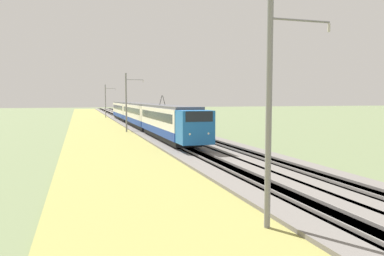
{
  "coord_description": "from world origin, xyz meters",
  "views": [
    {
      "loc": [
        -3.99,
        9.3,
        4.78
      ],
      "look_at": [
        26.48,
        0.0,
        2.25
      ],
      "focal_mm": 35.0,
      "sensor_mm": 36.0,
      "label": 1
    }
  ],
  "objects_px": {
    "catenary_mast_near": "(270,110)",
    "catenary_mast_mid": "(127,102)",
    "passenger_train": "(139,113)",
    "catenary_mast_far": "(106,101)"
  },
  "relations": [
    {
      "from": "passenger_train",
      "to": "catenary_mast_near",
      "type": "xyz_separation_m",
      "value": [
        -47.2,
        2.79,
        1.96
      ]
    },
    {
      "from": "catenary_mast_near",
      "to": "catenary_mast_far",
      "type": "distance_m",
      "value": 81.43
    },
    {
      "from": "catenary_mast_near",
      "to": "catenary_mast_far",
      "type": "bearing_deg",
      "value": -0.0
    },
    {
      "from": "catenary_mast_mid",
      "to": "catenary_mast_far",
      "type": "xyz_separation_m",
      "value": [
        40.71,
        -0.0,
        -0.09
      ]
    },
    {
      "from": "passenger_train",
      "to": "catenary_mast_near",
      "type": "distance_m",
      "value": 47.32
    },
    {
      "from": "catenary_mast_far",
      "to": "passenger_train",
      "type": "bearing_deg",
      "value": -175.34
    },
    {
      "from": "passenger_train",
      "to": "catenary_mast_mid",
      "type": "relative_size",
      "value": 7.31
    },
    {
      "from": "catenary_mast_near",
      "to": "catenary_mast_mid",
      "type": "bearing_deg",
      "value": -0.0
    },
    {
      "from": "passenger_train",
      "to": "catenary_mast_mid",
      "type": "height_order",
      "value": "catenary_mast_mid"
    },
    {
      "from": "passenger_train",
      "to": "catenary_mast_far",
      "type": "bearing_deg",
      "value": -175.34
    }
  ]
}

